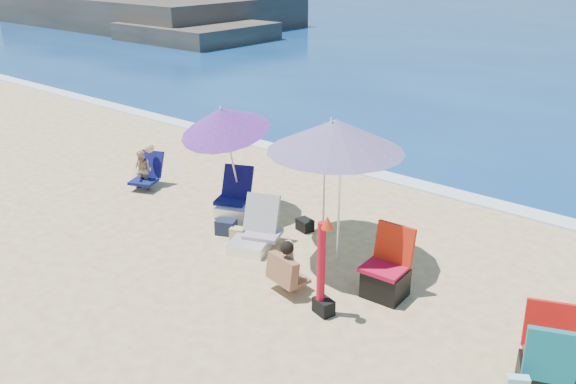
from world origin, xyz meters
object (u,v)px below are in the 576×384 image
Objects in this scene: umbrella_turquoise at (336,135)px; umbrella_striped at (325,138)px; camp_chair_right at (545,369)px; chair_navy at (234,201)px; chair_rainbow at (255,236)px; person_left at (144,169)px; furled_umbrella at (322,260)px; umbrella_blue at (223,120)px; person_center at (287,267)px; camp_chair_left at (386,276)px.

umbrella_turquoise is 1.28× the size of umbrella_striped.
umbrella_striped is 1.57× the size of camp_chair_right.
camp_chair_right reaches higher than chair_navy.
chair_rainbow is at bearing -160.88° from umbrella_turquoise.
chair_rainbow is 1.14× the size of person_left.
umbrella_striped is at bearing 6.61° from chair_navy.
umbrella_striped is 2.12× the size of chair_navy.
umbrella_striped is 2.56m from furled_umbrella.
camp_chair_right is at bearing -7.87° from person_left.
umbrella_blue is 2.38× the size of person_left.
umbrella_striped is at bearing 135.85° from umbrella_turquoise.
umbrella_blue is 2.09× the size of chair_rainbow.
chair_navy reaches higher than person_center.
camp_chair_left is 2.51m from camp_chair_right.
person_center is (0.67, -1.77, -1.35)m from umbrella_striped.
person_left is (-4.78, 1.22, 0.02)m from person_center.
umbrella_blue is 2.31× the size of chair_navy.
furled_umbrella reaches higher than person_center.
umbrella_striped is 2.44m from chair_navy.
umbrella_turquoise is 1.95m from furled_umbrella.
umbrella_turquoise is 2.00× the size of camp_chair_right.
furled_umbrella is (0.75, -1.30, -1.24)m from umbrella_turquoise.
chair_rainbow is (-1.24, -0.43, -1.83)m from umbrella_turquoise.
umbrella_turquoise is 2.26m from chair_rainbow.
person_center is at bearing -178.80° from camp_chair_right.
camp_chair_left is 1.25× the size of person_center.
camp_chair_right is (4.81, -0.63, 0.15)m from chair_rainbow.
umbrella_striped is 2.32m from person_center.
umbrella_blue is 2.16× the size of camp_chair_left.
furled_umbrella is (3.36, -1.57, -0.96)m from umbrella_blue.
umbrella_striped is 0.92× the size of umbrella_blue.
umbrella_striped is 2.51m from camp_chair_left.
umbrella_blue is at bearing 174.11° from umbrella_turquoise.
chair_rainbow is 1.29× the size of person_center.
umbrella_striped is 2.19× the size of person_left.
chair_navy is at bearing 148.86° from person_center.
camp_chair_right is at bearing -12.14° from umbrella_blue.
umbrella_turquoise reaches higher than furled_umbrella.
umbrella_striped reaches higher than chair_navy.
umbrella_striped is at bearing 158.15° from camp_chair_right.
chair_rainbow is at bearing -33.16° from chair_navy.
chair_rainbow is 1.46m from person_center.
person_left is at bearing 175.96° from camp_chair_left.
umbrella_blue is 6.47m from camp_chair_right.
umbrella_blue is 4.09m from camp_chair_left.
furled_umbrella reaches higher than person_left.
camp_chair_right is 1.58× the size of person_center.
person_center is at bearing -31.14° from chair_navy.
chair_rainbow is (1.29, -0.85, 0.00)m from chair_navy.
umbrella_turquoise reaches higher than umbrella_striped.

